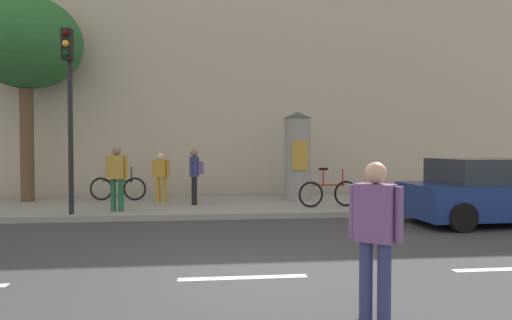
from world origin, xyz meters
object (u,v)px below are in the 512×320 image
object	(u,v)px
pedestrian_tallest	(161,174)
pedestrian_in_dark_shirt	(195,172)
pedestrian_with_backpack	(117,173)
parked_car_silver	(495,192)
bicycle_upright	(118,188)
poster_column	(297,155)
bicycle_leaning	(329,193)
street_tree	(26,44)
traffic_light	(69,91)
pedestrian_in_light_jacket	(375,229)

from	to	relation	value
pedestrian_tallest	pedestrian_in_dark_shirt	bearing A→B (deg)	-33.34
pedestrian_with_backpack	pedestrian_tallest	world-z (taller)	pedestrian_with_backpack
pedestrian_with_backpack	parked_car_silver	world-z (taller)	pedestrian_with_backpack
pedestrian_with_backpack	pedestrian_tallest	distance (m)	2.08
pedestrian_in_dark_shirt	bicycle_upright	world-z (taller)	pedestrian_in_dark_shirt
poster_column	bicycle_leaning	xyz separation A→B (m)	(0.54, -1.69, -1.02)
street_tree	pedestrian_tallest	bearing A→B (deg)	-9.26
traffic_light	pedestrian_in_dark_shirt	world-z (taller)	traffic_light
poster_column	street_tree	size ratio (longest dim) A/B	0.44
pedestrian_in_light_jacket	bicycle_leaning	size ratio (longest dim) A/B	0.94
poster_column	street_tree	distance (m)	9.00
bicycle_leaning	street_tree	bearing A→B (deg)	165.62
street_tree	pedestrian_in_light_jacket	bearing A→B (deg)	-54.22
pedestrian_with_backpack	bicycle_upright	size ratio (longest dim) A/B	0.95
pedestrian_with_backpack	bicycle_leaning	xyz separation A→B (m)	(5.69, 0.25, -0.60)
traffic_light	bicycle_upright	bearing A→B (deg)	78.95
traffic_light	parked_car_silver	xyz separation A→B (m)	(10.14, -1.48, -2.44)
street_tree	pedestrian_in_light_jacket	xyz separation A→B (m)	(7.20, -9.98, -4.01)
bicycle_upright	parked_car_silver	bearing A→B (deg)	-24.94
street_tree	parked_car_silver	world-z (taller)	street_tree
pedestrian_tallest	parked_car_silver	size ratio (longest dim) A/B	0.35
pedestrian_with_backpack	parked_car_silver	distance (m)	9.33
pedestrian_in_light_jacket	pedestrian_tallest	size ratio (longest dim) A/B	1.12
bicycle_leaning	bicycle_upright	world-z (taller)	same
pedestrian_with_backpack	pedestrian_in_dark_shirt	xyz separation A→B (m)	(1.97, 1.16, -0.03)
street_tree	pedestrian_tallest	distance (m)	5.73
pedestrian_in_light_jacket	pedestrian_tallest	world-z (taller)	pedestrian_in_light_jacket
pedestrian_with_backpack	bicycle_leaning	bearing A→B (deg)	2.49
street_tree	bicycle_upright	distance (m)	5.20
traffic_light	poster_column	size ratio (longest dim) A/B	1.63
pedestrian_in_light_jacket	pedestrian_with_backpack	xyz separation A→B (m)	(-4.04, 7.47, 0.17)
street_tree	parked_car_silver	size ratio (longest dim) A/B	1.45
poster_column	street_tree	world-z (taller)	street_tree
parked_car_silver	poster_column	bearing A→B (deg)	135.25
pedestrian_with_backpack	bicycle_leaning	size ratio (longest dim) A/B	0.96
bicycle_upright	pedestrian_in_light_jacket	bearing A→B (deg)	-65.68
street_tree	pedestrian_with_backpack	bearing A→B (deg)	-38.54
pedestrian_in_light_jacket	bicycle_upright	bearing A→B (deg)	114.32
pedestrian_in_light_jacket	pedestrian_tallest	distance (m)	9.82
pedestrian_tallest	traffic_light	bearing A→B (deg)	-129.77
pedestrian_in_light_jacket	bicycle_leaning	xyz separation A→B (m)	(1.65, 7.72, -0.43)
street_tree	pedestrian_with_backpack	size ratio (longest dim) A/B	3.73
poster_column	pedestrian_with_backpack	world-z (taller)	poster_column
bicycle_upright	bicycle_leaning	bearing A→B (deg)	-19.80
street_tree	traffic_light	bearing A→B (deg)	-54.84
pedestrian_in_light_jacket	pedestrian_with_backpack	bearing A→B (deg)	118.39
street_tree	bicycle_upright	xyz separation A→B (m)	(2.71, -0.06, -4.43)
pedestrian_tallest	parked_car_silver	xyz separation A→B (m)	(8.18, -3.84, -0.28)
poster_column	pedestrian_in_light_jacket	world-z (taller)	poster_column
pedestrian_in_dark_shirt	parked_car_silver	world-z (taller)	pedestrian_in_dark_shirt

